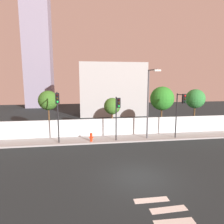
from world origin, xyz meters
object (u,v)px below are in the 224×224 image
roadside_tree_rightmost (195,99)px  street_lamp_curbside (149,99)px  traffic_light_left (117,110)px  fire_hydrant (91,137)px  traffic_light_right (180,106)px  traffic_light_center (58,107)px  roadside_tree_midright (162,99)px  roadside_tree_leftmost (48,101)px  roadside_tree_midleft (112,106)px

roadside_tree_rightmost → street_lamp_curbside: bearing=-154.9°
traffic_light_left → fire_hydrant: traffic_light_left is taller
traffic_light_right → fire_hydrant: size_ratio=5.35×
traffic_light_center → roadside_tree_midright: roadside_tree_midright is taller
traffic_light_center → fire_hydrant: traffic_light_center is taller
street_lamp_curbside → roadside_tree_leftmost: street_lamp_curbside is taller
traffic_light_center → fire_hydrant: (2.94, 0.75, -3.06)m
traffic_light_left → traffic_light_center: 5.42m
street_lamp_curbside → roadside_tree_rightmost: bearing=25.1°
traffic_light_left → street_lamp_curbside: street_lamp_curbside is taller
traffic_light_left → roadside_tree_midleft: traffic_light_left is taller
street_lamp_curbside → traffic_light_right: bearing=-8.3°
traffic_light_center → roadside_tree_rightmost: (15.37, 3.86, 0.14)m
traffic_light_center → roadside_tree_leftmost: bearing=110.0°
traffic_light_left → traffic_light_right: traffic_light_right is taller
roadside_tree_midleft → traffic_light_right: bearing=-30.0°
street_lamp_curbside → traffic_light_left: bearing=-170.7°
traffic_light_right → roadside_tree_rightmost: 5.16m
roadside_tree_midleft → roadside_tree_rightmost: roadside_tree_rightmost is taller
traffic_light_left → roadside_tree_rightmost: 10.64m
traffic_light_center → street_lamp_curbside: bearing=4.6°
roadside_tree_leftmost → roadside_tree_midright: bearing=0.0°
roadside_tree_midright → traffic_light_left: bearing=-147.8°
fire_hydrant → roadside_tree_midleft: size_ratio=0.21×
roadside_tree_midright → traffic_light_right: bearing=-83.0°
roadside_tree_leftmost → traffic_light_center: bearing=-70.0°
fire_hydrant → traffic_light_center: bearing=-165.7°
traffic_light_center → roadside_tree_rightmost: bearing=14.1°
roadside_tree_rightmost → roadside_tree_midleft: bearing=180.0°
fire_hydrant → roadside_tree_leftmost: bearing=144.5°
traffic_light_right → roadside_tree_rightmost: size_ratio=0.92×
roadside_tree_midleft → fire_hydrant: bearing=-128.9°
traffic_light_left → fire_hydrant: bearing=166.7°
traffic_light_right → street_lamp_curbside: 3.19m
traffic_light_right → fire_hydrant: bearing=176.8°
traffic_light_right → roadside_tree_midright: (-0.44, 3.60, 0.43)m
traffic_light_right → street_lamp_curbside: bearing=171.7°
street_lamp_curbside → traffic_light_center: bearing=-175.4°
roadside_tree_leftmost → roadside_tree_midright: roadside_tree_midright is taller
traffic_light_left → fire_hydrant: 3.69m
roadside_tree_leftmost → roadside_tree_midright: size_ratio=0.93×
traffic_light_left → traffic_light_right: 6.30m
traffic_light_right → roadside_tree_midleft: (-6.24, 3.60, -0.37)m
roadside_tree_leftmost → roadside_tree_rightmost: 16.78m
fire_hydrant → roadside_tree_midleft: (2.51, 3.11, 2.50)m
traffic_light_left → roadside_tree_midright: (5.85, 3.69, 0.62)m
roadside_tree_leftmost → roadside_tree_midright: (12.66, 0.00, 0.05)m
fire_hydrant → roadside_tree_midright: roadside_tree_midright is taller
street_lamp_curbside → roadside_tree_midleft: street_lamp_curbside is taller
traffic_light_center → street_lamp_curbside: street_lamp_curbside is taller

